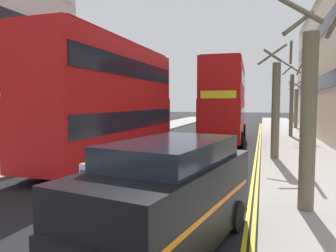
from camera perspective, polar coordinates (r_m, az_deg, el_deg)
sidewalk_right at (r=18.88m, az=22.42°, el=-4.55°), size 4.00×80.00×0.14m
sidewalk_left at (r=21.78m, az=-14.05°, el=-3.21°), size 4.00×80.00×0.14m
kerb_line_outer at (r=16.81m, az=15.94°, el=-5.67°), size 0.10×56.00×0.01m
kerb_line_inner at (r=16.81m, az=15.39°, el=-5.65°), size 0.10×56.00×0.01m
traffic_island at (r=9.19m, az=-14.40°, el=-13.66°), size 1.10×2.20×0.10m
keep_left_bollard at (r=9.03m, az=-14.47°, el=-10.29°), size 0.36×0.28×1.11m
double_decker_bus_away at (r=15.37m, az=-10.20°, el=4.85°), size 2.95×10.85×5.64m
double_decker_bus_oncoming at (r=23.55m, az=10.25°, el=4.62°), size 3.07×10.88×5.64m
taxi_minivan at (r=6.20m, az=-0.24°, el=-12.50°), size 2.76×5.08×2.12m
pedestrian_far at (r=21.01m, az=23.69°, el=-1.20°), size 0.34×0.22×1.62m
street_tree_near at (r=27.33m, az=21.23°, el=4.22°), size 1.69×1.83×6.07m
street_tree_mid at (r=8.64m, az=23.85°, el=2.16°), size 1.99×1.97×5.47m
street_tree_far at (r=16.20m, az=18.74°, el=3.35°), size 1.63×1.63×5.63m
street_tree_distant at (r=36.64m, az=21.92°, el=3.34°), size 1.43×1.54×5.10m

